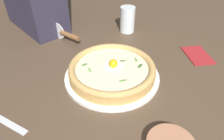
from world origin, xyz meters
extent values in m
cube|color=brown|center=(0.00, 0.00, -0.01)|extent=(2.40, 2.40, 0.03)
cylinder|color=white|center=(-0.02, 0.02, 0.01)|extent=(0.33, 0.33, 0.01)
cylinder|color=tan|center=(-0.02, 0.02, 0.02)|extent=(0.30, 0.30, 0.03)
torus|color=tan|center=(-0.02, 0.02, 0.04)|extent=(0.30, 0.30, 0.02)
cylinder|color=beige|center=(-0.02, 0.02, 0.04)|extent=(0.26, 0.26, 0.00)
ellipsoid|color=white|center=(-0.03, 0.01, 0.04)|extent=(0.07, 0.07, 0.01)
sphere|color=yellow|center=(-0.03, 0.02, 0.06)|extent=(0.03, 0.03, 0.03)
ellipsoid|color=#559737|center=(0.04, -0.02, 0.04)|extent=(0.01, 0.02, 0.01)
ellipsoid|color=#5C964C|center=(0.00, 0.09, 0.04)|extent=(0.03, 0.02, 0.01)
ellipsoid|color=#527C41|center=(0.04, -0.06, 0.04)|extent=(0.02, 0.01, 0.00)
ellipsoid|color=#215920|center=(-0.08, 0.01, 0.04)|extent=(0.03, 0.02, 0.01)
ellipsoid|color=#5F9F41|center=(-0.12, 0.04, 0.04)|extent=(0.02, 0.02, 0.01)
ellipsoid|color=#326026|center=(-0.10, 0.08, 0.04)|extent=(0.03, 0.01, 0.01)
cylinder|color=silver|center=(-0.04, -0.36, 0.04)|extent=(0.02, 0.08, 0.08)
cylinder|color=silver|center=(-0.05, -0.35, 0.04)|extent=(0.01, 0.02, 0.01)
cylinder|color=brown|center=(-0.06, -0.29, 0.04)|extent=(0.04, 0.11, 0.02)
cube|color=silver|center=(0.33, -0.04, 0.00)|extent=(0.06, 0.14, 0.00)
cylinder|color=silver|center=(-0.33, -0.20, 0.06)|extent=(0.07, 0.07, 0.12)
cylinder|color=#B53438|center=(-0.33, -0.20, 0.03)|extent=(0.07, 0.07, 0.05)
cube|color=maroon|center=(-0.38, 0.16, 0.00)|extent=(0.16, 0.17, 0.01)
camera|label=1|loc=(0.37, 0.43, 0.46)|focal=32.73mm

